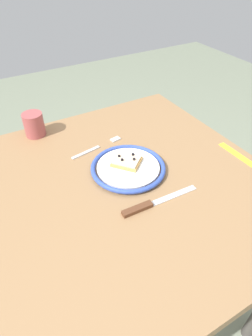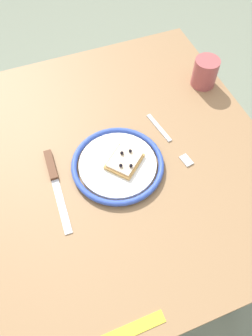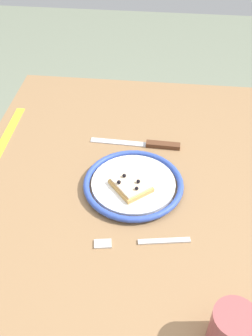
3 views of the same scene
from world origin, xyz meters
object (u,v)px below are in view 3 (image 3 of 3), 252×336
Objects in this scene: dining_table at (148,202)px; pizza_slice_near at (131,185)px; measuring_tape at (7,135)px; plate at (133,184)px; cup at (232,329)px; knife at (151,144)px; fork at (141,242)px.

pizza_slice_near is at bearing 145.54° from dining_table.
pizza_slice_near is 0.44× the size of measuring_tape.
plate is at bearing -114.92° from measuring_tape.
pizza_slice_near is at bearing 30.75° from cup.
plate is 0.99× the size of knife.
plate is 2.12× the size of pizza_slice_near.
cup is at bearing -151.01° from plate.
dining_table is 3.76× the size of knife.
plate reaches higher than knife.
knife is at bearing 1.85° from dining_table.
fork is (-0.14, -0.04, -0.02)m from pizza_slice_near.
fork is 2.31× the size of cup.
fork is at bearing -165.74° from pizza_slice_near.
pizza_slice_near is 0.39m from cup.
measuring_tape is (0.00, 0.40, -0.00)m from knife.
pizza_slice_near is 0.15m from fork.
plate is 0.40m from cup.
dining_table is 0.43m from measuring_tape.
knife reaches higher than fork.
cup is (-0.51, -0.16, 0.04)m from knife.
pizza_slice_near is 0.56× the size of fork.
dining_table is 10.39× the size of cup.
fork is at bearing -168.65° from plate.
cup is (-0.35, -0.19, 0.03)m from plate.
knife is at bearing -10.86° from plate.
dining_table is 0.11m from plate.
cup is (-0.19, -0.16, 0.04)m from fork.
fork is (-0.16, -0.03, -0.01)m from plate.
fork reaches higher than measuring_tape.
plate is 0.02m from pizza_slice_near.
fork is at bearing -129.92° from measuring_tape.
fork is 0.79× the size of measuring_tape.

